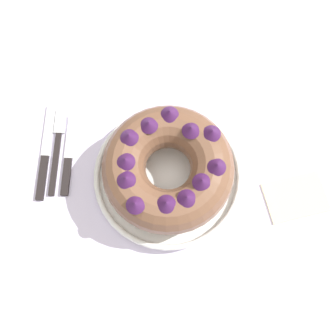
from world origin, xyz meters
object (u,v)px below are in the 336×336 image
at_px(napkin, 296,197).
at_px(bundt_cake, 168,168).
at_px(serving_dish, 168,176).
at_px(serving_knife, 45,158).
at_px(cake_knife, 68,160).
at_px(fork, 57,145).

bearing_deg(napkin, bundt_cake, 172.87).
relative_size(serving_dish, napkin, 2.44).
bearing_deg(bundt_cake, serving_knife, 172.66).
bearing_deg(bundt_cake, serving_dish, -49.93).
bearing_deg(cake_knife, serving_dish, -2.20).
distance_m(fork, serving_knife, 0.04).
height_order(fork, cake_knife, cake_knife).
relative_size(serving_dish, fork, 1.58).
distance_m(bundt_cake, serving_knife, 0.28).
bearing_deg(bundt_cake, fork, 165.14).
relative_size(serving_knife, napkin, 1.71).
bearing_deg(serving_knife, cake_knife, -7.67).
bearing_deg(serving_dish, bundt_cake, 130.07).
bearing_deg(serving_knife, serving_dish, -11.51).
height_order(bundt_cake, fork, bundt_cake).
xyz_separation_m(cake_knife, napkin, (0.49, -0.07, -0.00)).
relative_size(cake_knife, napkin, 1.44).
bearing_deg(serving_dish, cake_knife, 171.76).
height_order(bundt_cake, cake_knife, bundt_cake).
xyz_separation_m(serving_dish, cake_knife, (-0.22, 0.03, -0.01)).
bearing_deg(napkin, serving_dish, 172.87).
relative_size(bundt_cake, cake_knife, 1.43).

